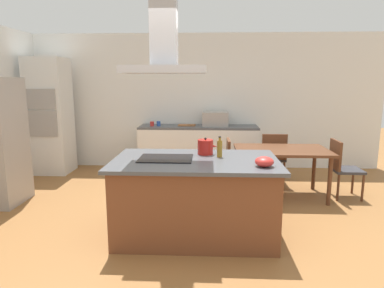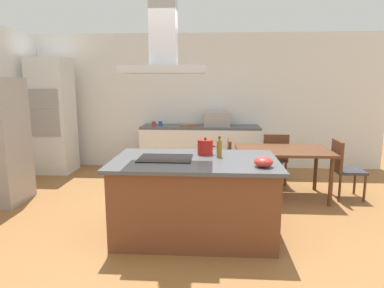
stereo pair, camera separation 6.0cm
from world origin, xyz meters
name	(u,v)px [view 1 (the left image)]	position (x,y,z in m)	size (l,w,h in m)	color
ground	(199,193)	(0.00, 1.50, 0.00)	(16.00, 16.00, 0.00)	#936033
wall_back	(202,102)	(0.00, 3.25, 1.35)	(7.20, 0.10, 2.70)	white
kitchen_island	(195,197)	(0.00, 0.00, 0.45)	(1.86, 1.14, 0.90)	brown
cooktop	(166,158)	(-0.34, 0.00, 0.91)	(0.60, 0.44, 0.01)	black
tea_kettle	(205,147)	(0.11, 0.27, 0.99)	(0.24, 0.19, 0.20)	#B21E19
olive_oil_bottle	(220,148)	(0.27, 0.12, 1.00)	(0.06, 0.06, 0.24)	olive
mixing_bowl	(264,162)	(0.72, -0.31, 0.95)	(0.19, 0.19, 0.11)	red
back_counter	(198,148)	(-0.05, 2.88, 0.45)	(2.31, 0.62, 0.90)	silver
countertop_microwave	(215,119)	(0.27, 2.88, 1.04)	(0.50, 0.38, 0.28)	#9E9993
coffee_mug_red	(152,124)	(-0.96, 2.82, 0.95)	(0.08, 0.08, 0.09)	red
coffee_mug_blue	(159,124)	(-0.84, 2.87, 0.95)	(0.08, 0.08, 0.09)	#2D56B2
cutting_board	(187,125)	(-0.28, 2.93, 0.91)	(0.34, 0.24, 0.02)	#995B33
wall_oven_stack	(50,116)	(-2.90, 2.65, 1.10)	(0.70, 0.66, 2.20)	silver
dining_table	(281,154)	(1.26, 1.40, 0.67)	(1.40, 0.90, 0.75)	#59331E
chair_facing_back_wall	(273,155)	(1.26, 2.07, 0.51)	(0.42, 0.42, 0.89)	#333338
chair_at_right_end	(342,165)	(2.18, 1.40, 0.51)	(0.42, 0.42, 0.89)	#333338
chair_at_left_end	(221,164)	(0.35, 1.40, 0.51)	(0.42, 0.42, 0.89)	#333338
range_hood	(164,49)	(-0.34, 0.00, 2.10)	(0.90, 0.55, 0.78)	#ADADB2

